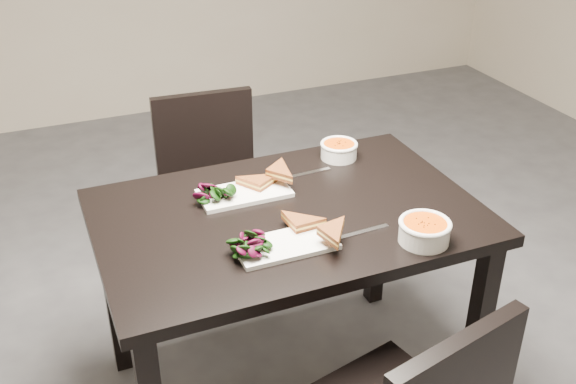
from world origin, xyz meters
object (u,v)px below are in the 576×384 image
Objects in this scene: chair_far at (212,184)px; plate_near at (286,245)px; soup_bowl_far at (339,149)px; plate_far at (244,193)px; table at (288,238)px; soup_bowl_near at (425,230)px.

plate_near is at bearing -89.00° from chair_far.
plate_far is at bearing -162.15° from soup_bowl_far.
plate_near and plate_far have the same top height.
soup_bowl_far is at bearing 49.45° from plate_near.
soup_bowl_near is (0.30, -0.31, 0.14)m from table.
chair_far reaches higher than soup_bowl_near.
table is 0.23m from plate_near.
plate_near is at bearing -130.55° from soup_bowl_far.
plate_far is (-0.09, 0.15, 0.11)m from table.
soup_bowl_near is 0.59m from soup_bowl_far.
plate_far is at bearing 91.67° from plate_near.
soup_bowl_far is at bearing 17.85° from plate_far.
soup_bowl_far reaches higher than table.
soup_bowl_near is at bearing -68.30° from chair_far.
plate_near is 0.98× the size of plate_far.
table is 8.80× the size of soup_bowl_far.
soup_bowl_far is (0.41, 0.13, 0.03)m from plate_far.
table is 1.41× the size of chair_far.
plate_near is at bearing -88.33° from plate_far.
table is 0.21m from plate_far.
soup_bowl_near is at bearing -49.36° from plate_far.
soup_bowl_near is at bearing -17.98° from plate_near.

